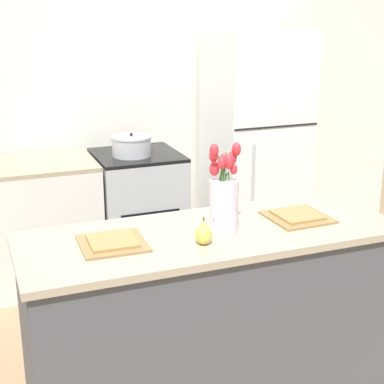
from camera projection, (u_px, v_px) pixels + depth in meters
back_wall at (107, 83)px, 4.40m from camera, size 5.20×0.08×2.70m
kitchen_island at (210, 315)px, 2.89m from camera, size 1.80×0.66×0.88m
stove_range at (139, 212)px, 4.35m from camera, size 0.60×0.61×0.89m
refrigerator at (255, 146)px, 4.55m from camera, size 0.68×0.67×1.73m
flower_vase at (224, 198)px, 2.71m from camera, size 0.16×0.15×0.43m
pear_figurine at (204, 234)px, 2.59m from camera, size 0.08×0.08×0.13m
plate_setting_left at (113, 242)px, 2.60m from camera, size 0.30×0.30×0.02m
plate_setting_right at (298, 216)px, 2.92m from camera, size 0.30×0.30×0.02m
cooking_pot at (132, 146)px, 4.13m from camera, size 0.28×0.28×0.16m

